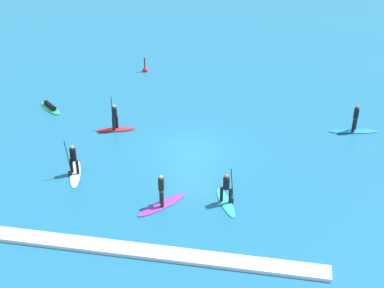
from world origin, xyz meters
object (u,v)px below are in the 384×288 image
Objects in this scene: surfer_on_blue_board at (354,125)px; marker_buoy at (145,69)px; surfer_on_green_board at (50,107)px; surfer_on_teal_board at (226,194)px; surfer_on_purple_board at (162,198)px; surfer_on_red_board at (115,123)px; surfer_on_white_board at (74,165)px.

surfer_on_blue_board reaches higher than marker_buoy.
surfer_on_green_board is 9.31m from marker_buoy.
marker_buoy is (-15.87, 7.82, -0.27)m from surfer_on_blue_board.
surfer_on_teal_board reaches higher than surfer_on_purple_board.
surfer_on_blue_board is (15.14, 2.51, -0.02)m from surfer_on_red_board.
surfer_on_white_board is at bearing -122.12° from surfer_on_teal_board.
surfer_on_white_board is 1.21× the size of surfer_on_green_board.
surfer_on_red_board reaches higher than surfer_on_green_board.
marker_buoy is at bearing -78.68° from surfer_on_green_board.
surfer_on_purple_board is 2.10× the size of marker_buoy.
surfer_on_blue_board is (20.65, 0.17, 0.34)m from surfer_on_green_board.
surfer_on_teal_board is at bearing -62.92° from marker_buoy.
surfer_on_green_board is 14.33m from surfer_on_purple_board.
surfer_on_purple_board is at bearing 32.91° from surfer_on_blue_board.
surfer_on_red_board is at bearing -2.04° from surfer_on_blue_board.
surfer_on_teal_board is 0.84× the size of surfer_on_blue_board.
surfer_on_white_board is 8.76m from surfer_on_teal_board.
surfer_on_purple_board is (10.32, -9.93, 0.33)m from surfer_on_green_board.
surfer_on_teal_board is (8.67, -1.27, -0.02)m from surfer_on_white_board.
surfer_on_teal_board is 11.71m from surfer_on_blue_board.
surfer_on_green_board is at bearing -11.00° from surfer_on_blue_board.
surfer_on_red_board is 8.99m from surfer_on_purple_board.
surfer_on_white_board reaches higher than surfer_on_red_board.
marker_buoy is (4.77, 7.99, 0.06)m from surfer_on_green_board.
surfer_on_purple_board is (5.47, -2.08, -0.09)m from surfer_on_white_board.
surfer_on_red_board is at bearing -153.98° from surfer_on_teal_board.
surfer_on_green_board is at bearing -147.78° from surfer_on_teal_board.
surfer_on_white_board reaches higher than surfer_on_blue_board.
surfer_on_teal_board reaches higher than surfer_on_green_board.
marker_buoy is at bearing -102.81° from surfer_on_red_board.
surfer_on_green_board is (-5.50, 2.35, -0.36)m from surfer_on_red_board.
surfer_on_white_board is 2.33× the size of marker_buoy.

